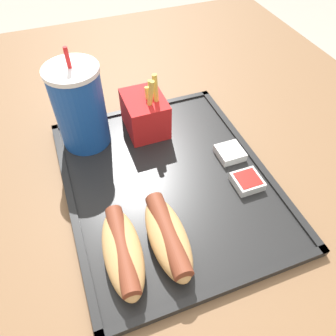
% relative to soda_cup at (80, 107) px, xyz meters
% --- Properties ---
extents(ground_plane, '(8.00, 8.00, 0.00)m').
position_rel_soda_cup_xyz_m(ground_plane, '(-0.19, -0.14, -0.79)').
color(ground_plane, '#ADA393').
extents(dining_table, '(1.48, 1.05, 0.70)m').
position_rel_soda_cup_xyz_m(dining_table, '(-0.19, -0.14, -0.44)').
color(dining_table, brown).
rests_on(dining_table, ground_plane).
extents(food_tray, '(0.42, 0.34, 0.01)m').
position_rel_soda_cup_xyz_m(food_tray, '(-0.15, -0.11, -0.08)').
color(food_tray, black).
rests_on(food_tray, dining_table).
extents(soda_cup, '(0.09, 0.09, 0.19)m').
position_rel_soda_cup_xyz_m(soda_cup, '(0.00, 0.00, 0.00)').
color(soda_cup, '#194CA5').
rests_on(soda_cup, food_tray).
extents(hot_dog_far, '(0.15, 0.06, 0.04)m').
position_rel_soda_cup_xyz_m(hot_dog_far, '(-0.27, 0.00, -0.06)').
color(hot_dog_far, tan).
rests_on(hot_dog_far, food_tray).
extents(hot_dog_near, '(0.15, 0.06, 0.04)m').
position_rel_soda_cup_xyz_m(hot_dog_near, '(-0.27, -0.07, -0.06)').
color(hot_dog_near, tan).
rests_on(hot_dog_near, food_tray).
extents(fries_carton, '(0.09, 0.07, 0.13)m').
position_rel_soda_cup_xyz_m(fries_carton, '(-0.01, -0.12, -0.04)').
color(fries_carton, red).
rests_on(fries_carton, food_tray).
extents(sauce_cup_mayo, '(0.05, 0.05, 0.02)m').
position_rel_soda_cup_xyz_m(sauce_cup_mayo, '(-0.13, -0.24, -0.07)').
color(sauce_cup_mayo, silver).
rests_on(sauce_cup_mayo, food_tray).
extents(sauce_cup_ketchup, '(0.05, 0.05, 0.02)m').
position_rel_soda_cup_xyz_m(sauce_cup_ketchup, '(-0.21, -0.23, -0.07)').
color(sauce_cup_ketchup, silver).
rests_on(sauce_cup_ketchup, food_tray).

